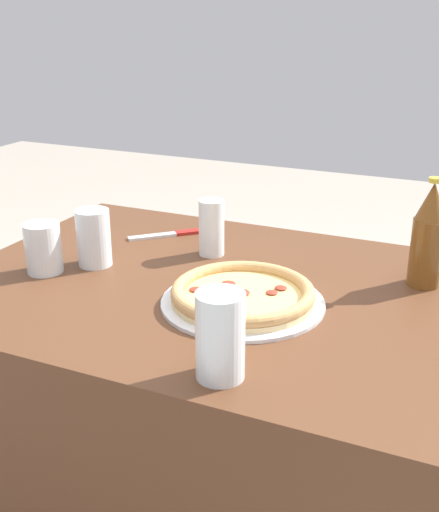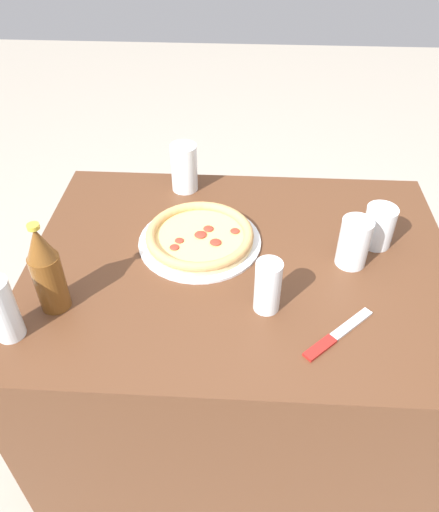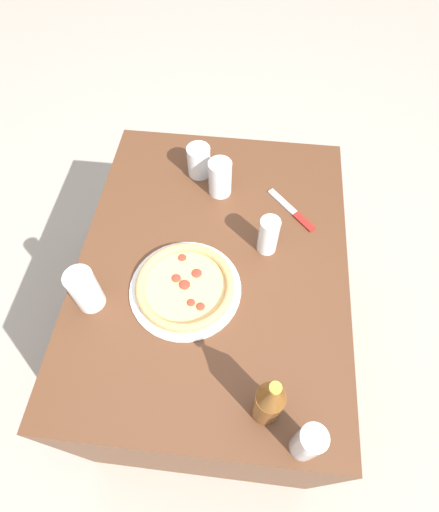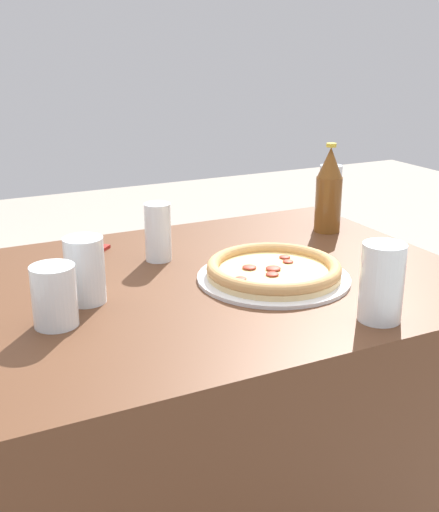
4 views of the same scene
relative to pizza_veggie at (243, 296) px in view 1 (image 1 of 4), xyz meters
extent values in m
cube|color=#56331E|center=(-0.11, 0.07, -0.38)|extent=(1.11, 0.84, 0.72)
cylinder|color=silver|center=(0.00, 0.00, -0.02)|extent=(0.33, 0.33, 0.01)
cylinder|color=#E5C689|center=(0.00, 0.00, -0.01)|extent=(0.29, 0.29, 0.01)
cylinder|color=#E5C170|center=(0.00, 0.00, 0.00)|extent=(0.25, 0.25, 0.00)
torus|color=tan|center=(0.00, 0.00, 0.01)|extent=(0.29, 0.29, 0.03)
ellipsoid|color=#A83323|center=(-0.04, 0.03, 0.01)|extent=(0.03, 0.03, 0.01)
ellipsoid|color=#A83323|center=(0.00, 0.00, 0.01)|extent=(0.03, 0.03, 0.01)
ellipsoid|color=#A83323|center=(-0.02, -0.03, 0.01)|extent=(0.03, 0.03, 0.01)
ellipsoid|color=#A83323|center=(0.06, 0.05, 0.01)|extent=(0.03, 0.03, 0.01)
ellipsoid|color=#A83323|center=(0.05, 0.03, 0.01)|extent=(0.02, 0.02, 0.01)
ellipsoid|color=#A83323|center=(-0.09, -0.02, 0.01)|extent=(0.03, 0.03, 0.01)
cylinder|color=white|center=(-0.18, 0.23, 0.05)|extent=(0.06, 0.06, 0.14)
cylinder|color=#F4A323|center=(-0.18, 0.23, 0.04)|extent=(0.05, 0.05, 0.11)
cylinder|color=white|center=(-0.39, 0.06, 0.05)|extent=(0.08, 0.08, 0.13)
cylinder|color=maroon|center=(-0.39, 0.06, 0.03)|extent=(0.06, 0.06, 0.10)
cylinder|color=white|center=(-0.47, -0.02, 0.04)|extent=(0.08, 0.08, 0.11)
cylinder|color=orange|center=(-0.47, -0.02, 0.03)|extent=(0.07, 0.07, 0.09)
cylinder|color=white|center=(0.07, -0.27, 0.05)|extent=(0.08, 0.08, 0.15)
cylinder|color=black|center=(0.07, -0.27, 0.02)|extent=(0.07, 0.07, 0.08)
cylinder|color=brown|center=(0.32, 0.25, 0.05)|extent=(0.07, 0.07, 0.15)
cone|color=brown|center=(0.32, 0.25, 0.17)|extent=(0.07, 0.07, 0.08)
cylinder|color=gold|center=(0.32, 0.25, 0.21)|extent=(0.03, 0.03, 0.01)
cube|color=maroon|center=(-0.29, 0.35, -0.02)|extent=(0.08, 0.08, 0.01)
cube|color=silver|center=(-0.37, 0.28, -0.02)|extent=(0.11, 0.10, 0.01)
camera|label=1|loc=(0.44, -1.09, 0.54)|focal=45.00mm
camera|label=2|loc=(-0.11, 1.05, 0.84)|focal=35.00mm
camera|label=3|loc=(0.53, 0.16, 1.04)|focal=28.00mm
camera|label=4|loc=(-0.68, -1.11, 0.48)|focal=45.00mm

